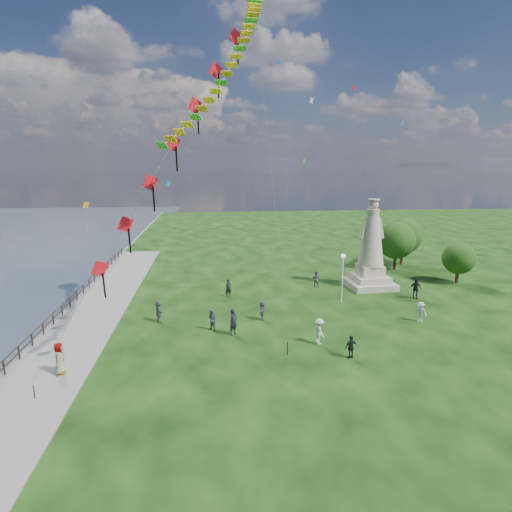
{
  "coord_description": "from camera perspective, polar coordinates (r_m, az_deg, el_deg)",
  "views": [
    {
      "loc": [
        -4.24,
        -22.22,
        11.97
      ],
      "look_at": [
        -1.0,
        8.0,
        5.5
      ],
      "focal_mm": 30.0,
      "sensor_mm": 36.0,
      "label": 1
    }
  ],
  "objects": [
    {
      "name": "person_8",
      "position": [
        35.87,
        21.07,
        -6.97
      ],
      "size": [
        1.11,
        1.08,
        1.59
      ],
      "primitive_type": "imported",
      "rotation": [
        0.0,
        0.0,
        -0.74
      ],
      "color": "silver",
      "rests_on": "ground"
    },
    {
      "name": "small_kites",
      "position": [
        45.31,
        4.44,
        13.05
      ],
      "size": [
        32.74,
        18.34,
        23.22
      ],
      "color": "teal",
      "rests_on": "ground"
    },
    {
      "name": "person_2",
      "position": [
        29.84,
        8.43,
        -9.9
      ],
      "size": [
        0.92,
        1.29,
        1.8
      ],
      "primitive_type": "imported",
      "rotation": [
        0.0,
        0.0,
        1.87
      ],
      "color": "silver",
      "rests_on": "ground"
    },
    {
      "name": "red_kite_train",
      "position": [
        26.96,
        -11.26,
        13.75
      ],
      "size": [
        11.59,
        9.35,
        20.7
      ],
      "color": "black",
      "rests_on": "ground"
    },
    {
      "name": "person_5",
      "position": [
        34.31,
        -12.81,
        -7.11
      ],
      "size": [
        1.13,
        1.8,
        1.8
      ],
      "primitive_type": "imported",
      "rotation": [
        0.0,
        0.0,
        1.83
      ],
      "color": "#595960",
      "rests_on": "ground"
    },
    {
      "name": "tree_row",
      "position": [
        52.4,
        19.72,
        1.86
      ],
      "size": [
        7.71,
        12.53,
        5.77
      ],
      "color": "#382314",
      "rests_on": "ground"
    },
    {
      "name": "person_0",
      "position": [
        31.04,
        -3.05,
        -8.76
      ],
      "size": [
        0.84,
        0.81,
        1.94
      ],
      "primitive_type": "imported",
      "rotation": [
        0.0,
        0.0,
        0.72
      ],
      "color": "black",
      "rests_on": "ground"
    },
    {
      "name": "statue",
      "position": [
        43.71,
        15.05,
        0.18
      ],
      "size": [
        4.6,
        4.6,
        8.78
      ],
      "rotation": [
        0.0,
        0.0,
        0.07
      ],
      "color": "#C0AD92",
      "rests_on": "ground"
    },
    {
      "name": "lamppost",
      "position": [
        38.02,
        11.49,
        -1.53
      ],
      "size": [
        0.41,
        0.41,
        4.47
      ],
      "color": "silver",
      "rests_on": "ground"
    },
    {
      "name": "person_11",
      "position": [
        33.84,
        0.84,
        -7.28
      ],
      "size": [
        0.91,
        1.56,
        1.58
      ],
      "primitive_type": "imported",
      "rotation": [
        0.0,
        0.0,
        4.51
      ],
      "color": "#595960",
      "rests_on": "ground"
    },
    {
      "name": "person_10",
      "position": [
        27.84,
        -24.74,
        -12.47
      ],
      "size": [
        0.64,
        0.97,
        1.9
      ],
      "primitive_type": "imported",
      "rotation": [
        0.0,
        0.0,
        1.65
      ],
      "color": "#595960",
      "rests_on": "ground"
    },
    {
      "name": "person_3",
      "position": [
        28.18,
        12.57,
        -11.75
      ],
      "size": [
        0.97,
        0.67,
        1.5
      ],
      "primitive_type": "imported",
      "rotation": [
        0.0,
        0.0,
        3.42
      ],
      "color": "black",
      "rests_on": "ground"
    },
    {
      "name": "person_1",
      "position": [
        31.93,
        -5.89,
        -8.51
      ],
      "size": [
        0.88,
        0.91,
        1.61
      ],
      "primitive_type": "imported",
      "rotation": [
        0.0,
        0.0,
        -0.84
      ],
      "color": "#595960",
      "rests_on": "ground"
    },
    {
      "name": "person_7",
      "position": [
        43.32,
        7.99,
        -3.02
      ],
      "size": [
        0.93,
        0.81,
        1.63
      ],
      "primitive_type": "imported",
      "rotation": [
        0.0,
        0.0,
        2.65
      ],
      "color": "#595960",
      "rests_on": "ground"
    },
    {
      "name": "person_6",
      "position": [
        39.76,
        -3.69,
        -4.28
      ],
      "size": [
        0.7,
        0.56,
        1.66
      ],
      "primitive_type": "imported",
      "rotation": [
        0.0,
        0.0,
        0.3
      ],
      "color": "black",
      "rests_on": "ground"
    },
    {
      "name": "waterfront",
      "position": [
        35.21,
        -24.22,
        -9.07
      ],
      "size": [
        200.0,
        200.0,
        1.51
      ],
      "color": "#2F3A47",
      "rests_on": "ground"
    },
    {
      "name": "person_9",
      "position": [
        41.73,
        20.5,
        -4.09
      ],
      "size": [
        1.18,
        0.74,
        1.88
      ],
      "primitive_type": "imported",
      "rotation": [
        0.0,
        0.0,
        -0.17
      ],
      "color": "black",
      "rests_on": "ground"
    }
  ]
}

